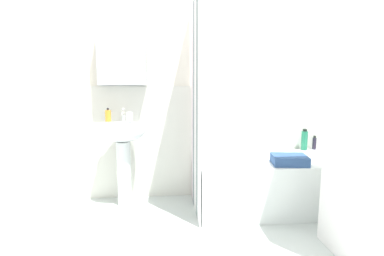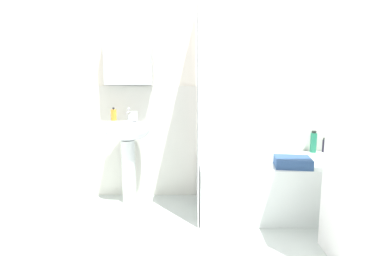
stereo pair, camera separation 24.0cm
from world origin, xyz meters
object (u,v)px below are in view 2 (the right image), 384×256
at_px(sink, 127,143).
at_px(shampoo_bottle, 323,145).
at_px(bathtub, 272,185).
at_px(body_wash_bottle, 313,142).
at_px(soap_dispenser, 113,115).
at_px(towel_folded, 292,162).
at_px(toothbrush_cup, 133,116).

height_order(sink, shampoo_bottle, sink).
bearing_deg(bathtub, body_wash_bottle, 32.52).
distance_m(sink, shampoo_bottle, 2.06).
bearing_deg(sink, bathtub, -7.50).
height_order(soap_dispenser, bathtub, soap_dispenser).
xyz_separation_m(bathtub, body_wash_bottle, (0.49, 0.31, 0.36)).
bearing_deg(soap_dispenser, sink, -10.34).
xyz_separation_m(soap_dispenser, towel_folded, (1.67, -0.45, -0.37)).
xyz_separation_m(toothbrush_cup, towel_folded, (1.47, -0.42, -0.36)).
relative_size(sink, toothbrush_cup, 9.36).
height_order(shampoo_bottle, towel_folded, shampoo_bottle).
distance_m(sink, body_wash_bottle, 1.93).
bearing_deg(towel_folded, shampoo_bottle, 47.44).
height_order(sink, soap_dispenser, soap_dispenser).
distance_m(shampoo_bottle, body_wash_bottle, 0.13).
bearing_deg(sink, toothbrush_cup, -1.75).
xyz_separation_m(sink, towel_folded, (1.54, -0.42, -0.08)).
bearing_deg(body_wash_bottle, shampoo_bottle, 5.66).
bearing_deg(soap_dispenser, body_wash_bottle, 2.78).
relative_size(soap_dispenser, bathtub, 0.09).
bearing_deg(shampoo_bottle, body_wash_bottle, -174.34).
bearing_deg(shampoo_bottle, toothbrush_cup, -175.96).
bearing_deg(toothbrush_cup, shampoo_bottle, 4.04).
relative_size(bathtub, body_wash_bottle, 6.23).
relative_size(soap_dispenser, towel_folded, 0.44).
bearing_deg(sink, towel_folded, -15.38).
xyz_separation_m(bathtub, towel_folded, (0.10, -0.23, 0.30)).
bearing_deg(shampoo_bottle, soap_dispenser, -177.06).
distance_m(soap_dispenser, body_wash_bottle, 2.09).
height_order(sink, towel_folded, sink).
height_order(bathtub, shampoo_bottle, shampoo_bottle).
height_order(toothbrush_cup, body_wash_bottle, toothbrush_cup).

